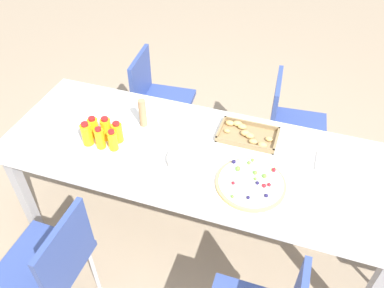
{
  "coord_description": "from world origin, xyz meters",
  "views": [
    {
      "loc": [
        0.48,
        -1.53,
        2.27
      ],
      "look_at": [
        -0.04,
        0.03,
        0.77
      ],
      "focal_mm": 36.73,
      "sensor_mm": 36.0,
      "label": 1
    }
  ],
  "objects": [
    {
      "name": "snack_tray",
      "position": [
        0.24,
        0.22,
        0.76
      ],
      "size": [
        0.34,
        0.21,
        0.04
      ],
      "color": "olive",
      "rests_on": "party_table"
    },
    {
      "name": "party_table",
      "position": [
        0.0,
        0.0,
        0.68
      ],
      "size": [
        2.25,
        0.82,
        0.75
      ],
      "color": "silver",
      "rests_on": "ground_plane"
    },
    {
      "name": "juice_bottle_2",
      "position": [
        -0.45,
        -0.13,
        0.81
      ],
      "size": [
        0.05,
        0.05,
        0.13
      ],
      "color": "#F9AE14",
      "rests_on": "party_table"
    },
    {
      "name": "fruit_pizza",
      "position": [
        0.34,
        -0.15,
        0.76
      ],
      "size": [
        0.36,
        0.36,
        0.05
      ],
      "color": "tan",
      "rests_on": "party_table"
    },
    {
      "name": "juice_bottle_1",
      "position": [
        -0.53,
        -0.14,
        0.81
      ],
      "size": [
        0.05,
        0.05,
        0.14
      ],
      "color": "#F9AC14",
      "rests_on": "party_table"
    },
    {
      "name": "cardboard_tube",
      "position": [
        -0.38,
        0.12,
        0.84
      ],
      "size": [
        0.04,
        0.04,
        0.18
      ],
      "primitive_type": "cylinder",
      "color": "#9E7A56",
      "rests_on": "party_table"
    },
    {
      "name": "juice_bottle_4",
      "position": [
        -0.53,
        -0.05,
        0.82
      ],
      "size": [
        0.06,
        0.06,
        0.15
      ],
      "color": "#FAAC14",
      "rests_on": "party_table"
    },
    {
      "name": "napkin_stack",
      "position": [
        0.72,
        0.13,
        0.76
      ],
      "size": [
        0.15,
        0.15,
        0.01
      ],
      "primitive_type": "cube",
      "color": "white",
      "rests_on": "party_table"
    },
    {
      "name": "chair_far_right",
      "position": [
        0.45,
        0.76,
        0.5
      ],
      "size": [
        0.43,
        0.43,
        0.83
      ],
      "rotation": [
        0.0,
        0.0,
        -1.49
      ],
      "color": "#33478C",
      "rests_on": "ground_plane"
    },
    {
      "name": "chair_far_left",
      "position": [
        -0.57,
        0.74,
        0.5
      ],
      "size": [
        0.43,
        0.43,
        0.83
      ],
      "rotation": [
        0.0,
        0.0,
        -1.49
      ],
      "color": "#33478C",
      "rests_on": "ground_plane"
    },
    {
      "name": "ground_plane",
      "position": [
        0.0,
        0.0,
        0.0
      ],
      "size": [
        12.0,
        12.0,
        0.0
      ],
      "primitive_type": "plane",
      "color": "gray"
    },
    {
      "name": "plate_stack",
      "position": [
        -0.03,
        -0.1,
        0.77
      ],
      "size": [
        0.2,
        0.2,
        0.04
      ],
      "color": "silver",
      "rests_on": "party_table"
    },
    {
      "name": "juice_bottle_0",
      "position": [
        -0.61,
        -0.13,
        0.82
      ],
      "size": [
        0.06,
        0.06,
        0.15
      ],
      "color": "#FAAE14",
      "rests_on": "party_table"
    },
    {
      "name": "juice_bottle_3",
      "position": [
        -0.61,
        -0.06,
        0.81
      ],
      "size": [
        0.06,
        0.06,
        0.13
      ],
      "color": "#FAAE14",
      "rests_on": "party_table"
    },
    {
      "name": "chair_near_left",
      "position": [
        -0.52,
        -0.75,
        0.5
      ],
      "size": [
        0.41,
        0.41,
        0.83
      ],
      "rotation": [
        0.0,
        0.0,
        1.56
      ],
      "color": "#33478C",
      "rests_on": "ground_plane"
    },
    {
      "name": "juice_bottle_5",
      "position": [
        -0.46,
        -0.05,
        0.81
      ],
      "size": [
        0.06,
        0.06,
        0.13
      ],
      "color": "#FAAF14",
      "rests_on": "party_table"
    }
  ]
}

